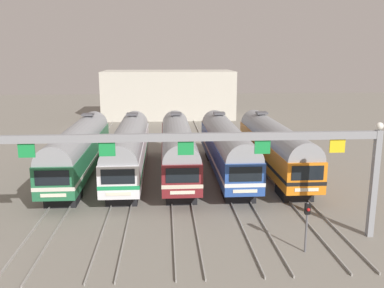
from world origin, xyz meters
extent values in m
plane|color=gray|center=(0.00, 0.00, 0.00)|extent=(160.00, 160.00, 0.00)
cube|color=gray|center=(-9.43, 17.00, 0.07)|extent=(0.07, 70.00, 0.15)
cube|color=gray|center=(-8.00, 17.00, 0.07)|extent=(0.07, 70.00, 0.15)
cube|color=gray|center=(-5.07, 17.00, 0.07)|extent=(0.07, 70.00, 0.15)
cube|color=gray|center=(-3.64, 17.00, 0.07)|extent=(0.07, 70.00, 0.15)
cube|color=gray|center=(-0.72, 17.00, 0.07)|extent=(0.07, 70.00, 0.15)
cube|color=gray|center=(0.72, 17.00, 0.07)|extent=(0.07, 70.00, 0.15)
cube|color=gray|center=(3.64, 17.00, 0.07)|extent=(0.07, 70.00, 0.15)
cube|color=gray|center=(5.07, 17.00, 0.07)|extent=(0.07, 70.00, 0.15)
cube|color=gray|center=(8.00, 17.00, 0.07)|extent=(0.07, 70.00, 0.15)
cube|color=gray|center=(9.43, 17.00, 0.07)|extent=(0.07, 70.00, 0.15)
cube|color=#236B42|center=(-8.71, 0.00, 2.23)|extent=(2.85, 18.00, 2.35)
cube|color=silver|center=(-8.71, 0.00, 1.87)|extent=(2.88, 18.02, 0.28)
cylinder|color=gray|center=(-8.71, 0.00, 3.40)|extent=(2.74, 17.64, 2.74)
cube|color=black|center=(-8.71, -9.02, 2.70)|extent=(2.28, 0.06, 1.03)
cube|color=silver|center=(-8.71, -9.02, 1.47)|extent=(1.71, 0.05, 0.24)
cube|color=black|center=(-8.71, -6.30, 0.53)|extent=(2.28, 2.60, 1.05)
cube|color=black|center=(-8.71, 6.30, 0.53)|extent=(2.28, 2.60, 1.05)
cube|color=#4C4C51|center=(-8.71, 5.04, 4.95)|extent=(1.10, 1.10, 0.20)
cube|color=white|center=(-4.36, 0.00, 2.23)|extent=(2.85, 18.00, 2.35)
cube|color=#198C4C|center=(-4.36, 0.00, 1.87)|extent=(2.88, 18.02, 0.28)
cylinder|color=gray|center=(-4.36, 0.00, 3.40)|extent=(2.74, 17.64, 2.74)
cube|color=black|center=(-4.36, -9.02, 2.70)|extent=(2.28, 0.06, 1.03)
cube|color=silver|center=(-4.36, -9.02, 1.47)|extent=(1.71, 0.05, 0.24)
cube|color=black|center=(-4.36, -6.30, 0.53)|extent=(2.28, 2.60, 1.05)
cube|color=black|center=(-4.36, 6.30, 0.53)|extent=(2.28, 2.60, 1.05)
cube|color=#4C4C51|center=(-4.36, 5.04, 4.95)|extent=(1.10, 1.10, 0.20)
cube|color=maroon|center=(0.00, 0.00, 2.23)|extent=(2.85, 18.00, 2.35)
cube|color=beige|center=(0.00, 0.00, 1.87)|extent=(2.88, 18.02, 0.28)
cylinder|color=gray|center=(0.00, 0.00, 3.40)|extent=(2.74, 17.64, 2.74)
cube|color=black|center=(0.00, -9.02, 2.70)|extent=(2.28, 0.06, 1.03)
cube|color=silver|center=(0.00, -9.02, 1.47)|extent=(1.71, 0.05, 0.24)
cube|color=black|center=(0.00, -6.30, 0.53)|extent=(2.28, 2.60, 1.05)
cube|color=black|center=(0.00, 6.30, 0.53)|extent=(2.28, 2.60, 1.05)
cube|color=#4C4C51|center=(0.00, 5.04, 4.95)|extent=(1.10, 1.10, 0.20)
cube|color=#284C9E|center=(4.36, 0.00, 2.23)|extent=(2.85, 18.00, 2.35)
cube|color=white|center=(4.36, 0.00, 1.87)|extent=(2.88, 18.02, 0.28)
cylinder|color=gray|center=(4.36, 0.00, 3.40)|extent=(2.74, 17.64, 2.74)
cube|color=black|center=(4.36, -9.02, 2.70)|extent=(2.28, 0.06, 1.03)
cube|color=silver|center=(4.36, -9.02, 1.47)|extent=(1.71, 0.05, 0.24)
cube|color=black|center=(4.36, -6.30, 0.53)|extent=(2.28, 2.60, 1.05)
cube|color=black|center=(4.36, 6.30, 0.53)|extent=(2.28, 2.60, 1.05)
cube|color=#4C4C51|center=(4.36, 5.04, 4.95)|extent=(1.10, 1.10, 0.20)
cube|color=orange|center=(8.71, 0.00, 2.23)|extent=(2.85, 18.00, 2.35)
cube|color=black|center=(8.71, 0.00, 1.87)|extent=(2.88, 18.02, 0.28)
cylinder|color=gray|center=(8.71, 0.00, 3.40)|extent=(2.74, 17.64, 2.74)
cube|color=black|center=(8.71, -9.02, 2.70)|extent=(2.28, 0.06, 1.03)
cube|color=silver|center=(8.71, -9.02, 1.47)|extent=(1.71, 0.05, 0.24)
cube|color=black|center=(8.71, -6.30, 0.53)|extent=(2.28, 2.60, 1.05)
cube|color=black|center=(8.71, 6.30, 0.53)|extent=(2.28, 2.60, 1.05)
cube|color=#4C4C51|center=(8.71, 5.04, 4.95)|extent=(1.10, 1.10, 0.20)
cube|color=gray|center=(11.11, -13.50, 3.25)|extent=(0.36, 0.36, 6.50)
cube|color=gray|center=(0.00, -13.50, 6.25)|extent=(22.23, 0.32, 0.44)
cube|color=#198C3F|center=(-8.71, -13.50, 5.63)|extent=(0.90, 0.08, 0.80)
cube|color=#198C3F|center=(-4.36, -13.50, 5.63)|extent=(0.90, 0.08, 0.80)
cube|color=#198C3F|center=(0.00, -13.50, 5.63)|extent=(0.90, 0.08, 0.80)
cube|color=#198C3F|center=(4.36, -13.50, 5.63)|extent=(0.90, 0.08, 0.80)
cube|color=yellow|center=(8.71, -13.50, 5.63)|extent=(0.90, 0.08, 0.80)
sphere|color=white|center=(11.11, -13.50, 6.75)|extent=(0.44, 0.44, 0.44)
cylinder|color=#59595E|center=(6.54, -15.29, 1.45)|extent=(0.12, 0.12, 2.89)
cube|color=black|center=(6.54, -15.29, 2.54)|extent=(0.28, 0.24, 0.60)
sphere|color=red|center=(6.54, -15.43, 2.54)|extent=(0.18, 0.18, 0.18)
cube|color=beige|center=(-0.38, 35.96, 4.01)|extent=(22.13, 10.00, 8.02)
camera|label=1|loc=(-1.17, -36.00, 10.76)|focal=38.65mm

